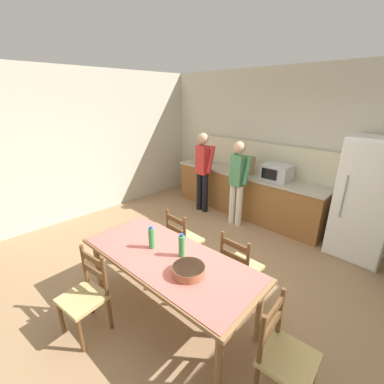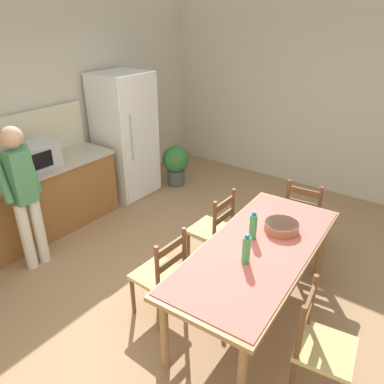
{
  "view_description": "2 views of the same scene",
  "coord_description": "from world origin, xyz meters",
  "px_view_note": "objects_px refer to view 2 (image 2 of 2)",
  "views": [
    {
      "loc": [
        1.92,
        -2.15,
        2.37
      ],
      "look_at": [
        -0.36,
        0.14,
        1.17
      ],
      "focal_mm": 24.0,
      "sensor_mm": 36.0,
      "label": 1
    },
    {
      "loc": [
        -2.46,
        -1.83,
        2.65
      ],
      "look_at": [
        -0.1,
        -0.08,
        1.2
      ],
      "focal_mm": 35.0,
      "sensor_mm": 36.0,
      "label": 2
    }
  ],
  "objects_px": {
    "serving_bowl": "(282,226)",
    "chair_side_far_left": "(161,275)",
    "dining_table": "(258,254)",
    "potted_plant": "(176,163)",
    "chair_head_end": "(304,215)",
    "microwave": "(35,156)",
    "bottle_near_centre": "(246,250)",
    "person_at_counter": "(23,192)",
    "refrigerator": "(125,136)",
    "chair_side_near_left": "(320,346)",
    "bottle_off_centre": "(253,226)",
    "chair_side_far_right": "(213,230)"
  },
  "relations": [
    {
      "from": "microwave",
      "to": "chair_head_end",
      "type": "bearing_deg",
      "value": -60.16
    },
    {
      "from": "chair_head_end",
      "to": "chair_side_far_left",
      "type": "height_order",
      "value": "same"
    },
    {
      "from": "person_at_counter",
      "to": "potted_plant",
      "type": "distance_m",
      "value": 2.68
    },
    {
      "from": "microwave",
      "to": "bottle_near_centre",
      "type": "relative_size",
      "value": 1.85
    },
    {
      "from": "refrigerator",
      "to": "bottle_off_centre",
      "type": "relative_size",
      "value": 6.84
    },
    {
      "from": "bottle_near_centre",
      "to": "chair_side_near_left",
      "type": "bearing_deg",
      "value": -103.04
    },
    {
      "from": "microwave",
      "to": "bottle_near_centre",
      "type": "xyz_separation_m",
      "value": [
        0.02,
        -2.89,
        -0.16
      ]
    },
    {
      "from": "dining_table",
      "to": "potted_plant",
      "type": "distance_m",
      "value": 3.07
    },
    {
      "from": "chair_side_near_left",
      "to": "person_at_counter",
      "type": "relative_size",
      "value": 0.56
    },
    {
      "from": "bottle_near_centre",
      "to": "potted_plant",
      "type": "height_order",
      "value": "bottle_near_centre"
    },
    {
      "from": "serving_bowl",
      "to": "dining_table",
      "type": "bearing_deg",
      "value": 172.85
    },
    {
      "from": "microwave",
      "to": "potted_plant",
      "type": "height_order",
      "value": "microwave"
    },
    {
      "from": "refrigerator",
      "to": "dining_table",
      "type": "bearing_deg",
      "value": -112.55
    },
    {
      "from": "serving_bowl",
      "to": "chair_side_far_left",
      "type": "height_order",
      "value": "chair_side_far_left"
    },
    {
      "from": "microwave",
      "to": "dining_table",
      "type": "height_order",
      "value": "microwave"
    },
    {
      "from": "refrigerator",
      "to": "serving_bowl",
      "type": "height_order",
      "value": "refrigerator"
    },
    {
      "from": "microwave",
      "to": "bottle_off_centre",
      "type": "distance_m",
      "value": 2.79
    },
    {
      "from": "chair_side_near_left",
      "to": "bottle_off_centre",
      "type": "bearing_deg",
      "value": 50.34
    },
    {
      "from": "refrigerator",
      "to": "chair_side_far_left",
      "type": "distance_m",
      "value": 2.79
    },
    {
      "from": "serving_bowl",
      "to": "chair_side_far_left",
      "type": "relative_size",
      "value": 0.35
    },
    {
      "from": "microwave",
      "to": "refrigerator",
      "type": "bearing_deg",
      "value": -0.74
    },
    {
      "from": "dining_table",
      "to": "chair_head_end",
      "type": "distance_m",
      "value": 1.35
    },
    {
      "from": "chair_head_end",
      "to": "chair_side_far_right",
      "type": "bearing_deg",
      "value": 47.85
    },
    {
      "from": "chair_side_near_left",
      "to": "chair_side_far_left",
      "type": "xyz_separation_m",
      "value": [
        -0.08,
        1.46,
        0.0
      ]
    },
    {
      "from": "chair_side_far_right",
      "to": "bottle_off_centre",
      "type": "bearing_deg",
      "value": 62.98
    },
    {
      "from": "chair_side_far_left",
      "to": "person_at_counter",
      "type": "distance_m",
      "value": 1.74
    },
    {
      "from": "refrigerator",
      "to": "dining_table",
      "type": "relative_size",
      "value": 0.87
    },
    {
      "from": "dining_table",
      "to": "potted_plant",
      "type": "height_order",
      "value": "dining_table"
    },
    {
      "from": "potted_plant",
      "to": "dining_table",
      "type": "bearing_deg",
      "value": -127.2
    },
    {
      "from": "microwave",
      "to": "chair_side_far_left",
      "type": "distance_m",
      "value": 2.27
    },
    {
      "from": "dining_table",
      "to": "chair_side_far_right",
      "type": "distance_m",
      "value": 0.9
    },
    {
      "from": "chair_head_end",
      "to": "person_at_counter",
      "type": "bearing_deg",
      "value": 37.65
    },
    {
      "from": "bottle_off_centre",
      "to": "chair_side_far_right",
      "type": "distance_m",
      "value": 0.84
    },
    {
      "from": "refrigerator",
      "to": "microwave",
      "type": "height_order",
      "value": "refrigerator"
    },
    {
      "from": "chair_side_near_left",
      "to": "chair_head_end",
      "type": "distance_m",
      "value": 1.95
    },
    {
      "from": "microwave",
      "to": "chair_side_far_right",
      "type": "distance_m",
      "value": 2.32
    },
    {
      "from": "chair_side_near_left",
      "to": "potted_plant",
      "type": "bearing_deg",
      "value": 46.09
    },
    {
      "from": "microwave",
      "to": "serving_bowl",
      "type": "height_order",
      "value": "microwave"
    },
    {
      "from": "microwave",
      "to": "potted_plant",
      "type": "bearing_deg",
      "value": -11.9
    },
    {
      "from": "chair_side_far_right",
      "to": "chair_side_far_left",
      "type": "bearing_deg",
      "value": 3.21
    },
    {
      "from": "chair_side_far_right",
      "to": "chair_side_far_left",
      "type": "relative_size",
      "value": 1.0
    },
    {
      "from": "dining_table",
      "to": "refrigerator",
      "type": "bearing_deg",
      "value": 67.45
    },
    {
      "from": "refrigerator",
      "to": "microwave",
      "type": "distance_m",
      "value": 1.47
    },
    {
      "from": "serving_bowl",
      "to": "chair_side_near_left",
      "type": "relative_size",
      "value": 0.35
    },
    {
      "from": "chair_side_far_right",
      "to": "serving_bowl",
      "type": "bearing_deg",
      "value": 85.93
    },
    {
      "from": "chair_side_far_left",
      "to": "potted_plant",
      "type": "distance_m",
      "value": 2.92
    },
    {
      "from": "person_at_counter",
      "to": "bottle_near_centre",
      "type": "bearing_deg",
      "value": -167.63
    },
    {
      "from": "serving_bowl",
      "to": "chair_side_far_right",
      "type": "relative_size",
      "value": 0.35
    },
    {
      "from": "dining_table",
      "to": "chair_side_far_left",
      "type": "bearing_deg",
      "value": 125.91
    },
    {
      "from": "bottle_off_centre",
      "to": "potted_plant",
      "type": "height_order",
      "value": "bottle_off_centre"
    }
  ]
}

